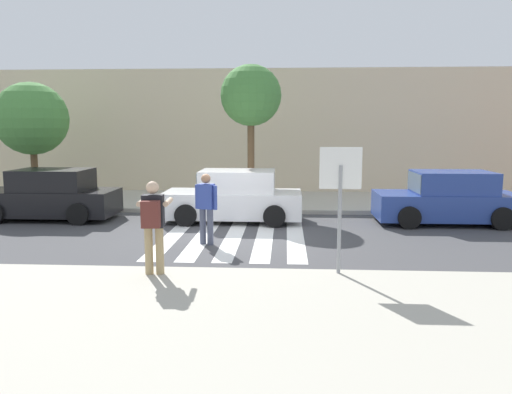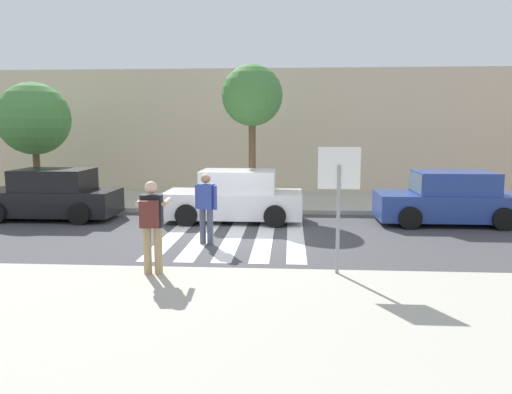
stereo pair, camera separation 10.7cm
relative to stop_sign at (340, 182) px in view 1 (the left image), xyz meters
name	(u,v)px [view 1 (the left image)]	position (x,y,z in m)	size (l,w,h in m)	color
ground_plane	(233,238)	(-2.33, 3.40, -1.84)	(120.00, 120.00, 0.00)	#424244
sidewalk_near	(185,335)	(-2.33, -2.80, -1.77)	(60.00, 6.00, 0.14)	#B2AD9E
sidewalk_far	(250,201)	(-2.33, 9.40, -1.77)	(60.00, 4.80, 0.14)	#B2AD9E
building_facade_far	(256,132)	(-2.33, 13.80, 0.77)	(56.00, 4.00, 5.22)	beige
crosswalk_stripe_0	(174,235)	(-3.93, 3.60, -1.83)	(0.44, 5.20, 0.01)	silver
crosswalk_stripe_1	(204,236)	(-3.13, 3.60, -1.83)	(0.44, 5.20, 0.01)	silver
crosswalk_stripe_2	(234,236)	(-2.33, 3.60, -1.83)	(0.44, 5.20, 0.01)	silver
crosswalk_stripe_3	(265,237)	(-1.53, 3.60, -1.83)	(0.44, 5.20, 0.01)	silver
crosswalk_stripe_4	(295,237)	(-0.73, 3.60, -1.83)	(0.44, 5.20, 0.01)	silver
stop_sign	(340,182)	(0.00, 0.00, 0.00)	(0.76, 0.08, 2.34)	gray
photographer_with_backpack	(153,219)	(-3.40, -0.30, -0.67)	(0.62, 0.87, 1.72)	tan
pedestrian_crossing	(206,205)	(-2.90, 2.68, -0.86)	(0.56, 0.34, 1.72)	#474C60
parked_car_black	(50,196)	(-8.24, 5.70, -1.11)	(4.10, 1.92, 1.55)	black
parked_car_white	(234,197)	(-2.53, 5.70, -1.11)	(4.10, 1.92, 1.55)	white
parked_car_blue	(448,199)	(3.78, 5.70, -1.11)	(4.10, 1.92, 1.55)	#284293
street_tree_west	(32,119)	(-9.99, 8.26, 1.27)	(2.56, 2.56, 4.26)	brown
street_tree_center	(251,97)	(-2.17, 7.86, 2.00)	(2.05, 2.05, 4.76)	brown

